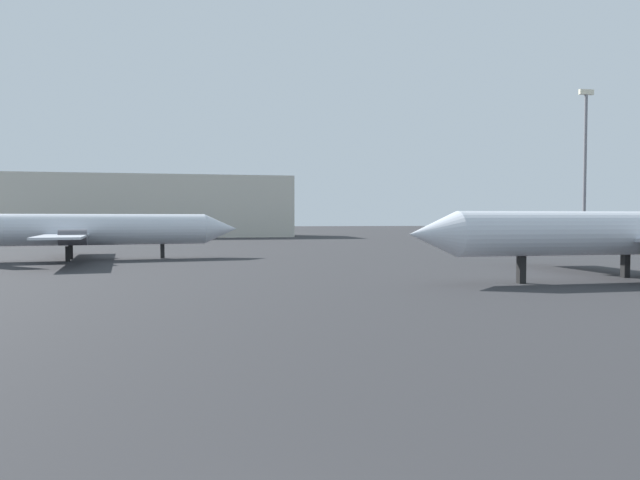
# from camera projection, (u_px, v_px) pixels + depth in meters

# --- Properties ---
(airplane_on_taxiway) EXTENTS (33.27, 29.54, 11.28)m
(airplane_on_taxiway) POSITION_uv_depth(u_px,v_px,m) (634.00, 233.00, 41.20)
(airplane_on_taxiway) COLOR silver
(airplane_on_taxiway) RESTS_ON ground_plane
(airplane_distant) EXTENTS (33.34, 26.99, 10.16)m
(airplane_distant) POSITION_uv_depth(u_px,v_px,m) (79.00, 230.00, 61.16)
(airplane_distant) COLOR silver
(airplane_distant) RESTS_ON ground_plane
(light_mast_right) EXTENTS (2.40, 0.50, 24.49)m
(light_mast_right) POSITION_uv_depth(u_px,v_px,m) (585.00, 160.00, 89.74)
(light_mast_right) COLOR slate
(light_mast_right) RESTS_ON ground_plane
(terminal_building) EXTENTS (65.97, 19.49, 14.35)m
(terminal_building) POSITION_uv_depth(u_px,v_px,m) (151.00, 207.00, 136.62)
(terminal_building) COLOR beige
(terminal_building) RESTS_ON ground_plane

